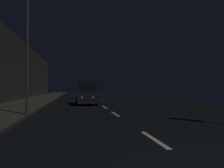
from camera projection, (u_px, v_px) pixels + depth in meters
ground at (93, 100)px, 27.58m from camera, size 26.85×84.00×0.02m
sidewalk_left at (38, 100)px, 26.27m from camera, size 4.40×84.00×0.15m
building_facade_left at (8, 66)px, 22.42m from camera, size 0.80×63.00×8.00m
lane_centerline at (117, 115)px, 12.01m from camera, size 0.16×12.97×0.01m
streetlamp_overhead at (35, 20)px, 11.49m from camera, size 1.70×0.44×8.44m
car_approaching_headlights at (86, 95)px, 19.82m from camera, size 1.95×4.23×2.13m
car_distant_taillights at (95, 92)px, 38.29m from camera, size 1.71×3.71×1.87m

